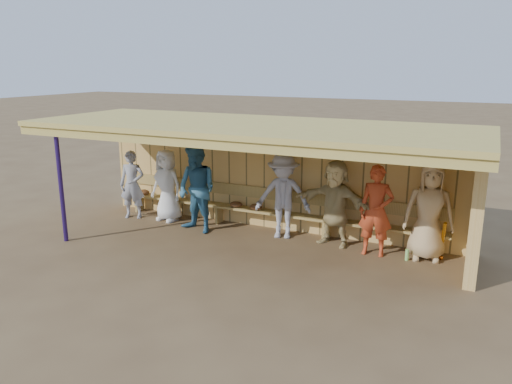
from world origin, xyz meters
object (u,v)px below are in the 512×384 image
player_a (132,185)px  player_f (335,203)px  player_g (376,211)px  player_h (429,211)px  player_b (167,185)px  bench (271,207)px  player_c (197,189)px  player_e (283,196)px

player_a → player_f: 4.93m
player_f → player_g: bearing=-2.8°
player_f → player_h: 1.82m
player_h → player_b: bearing=169.2°
player_h → bench: (-3.37, 0.31, -0.42)m
player_a → player_b: player_b is taller
player_c → bench: (1.41, 0.80, -0.44)m
player_a → player_e: bearing=-16.1°
player_f → player_h: bearing=10.7°
bench → player_f: bearing=-11.1°
player_c → player_h: size_ratio=1.03×
player_e → player_h: bearing=-13.1°
bench → player_b: bearing=-171.4°
player_b → player_g: player_g is taller
player_b → player_h: player_h is taller
player_h → player_e: bearing=169.1°
player_g → bench: player_g is taller
player_a → player_g: 5.80m
player_f → bench: 1.62m
player_c → bench: size_ratio=0.25×
player_c → player_e: bearing=27.0°
player_b → player_e: (2.93, 0.04, 0.06)m
player_e → bench: size_ratio=0.24×
player_a → player_b: size_ratio=0.96×
player_b → player_h: 5.87m
player_b → player_a: bearing=-160.7°
player_c → player_e: (1.84, 0.46, -0.06)m
player_c → player_h: player_c is taller
player_c → bench: 1.68m
player_a → player_b: (0.87, 0.19, 0.04)m
player_a → player_h: player_h is taller
player_e → player_f: player_e is taller
player_b → player_e: 2.93m
player_f → player_e: bearing=-167.5°
player_g → player_a: bearing=176.1°
player_f → player_c: bearing=-159.8°
player_g → player_b: bearing=174.0°
player_g → player_e: bearing=170.6°
player_b → player_h: bearing=7.7°
player_b → player_f: 4.05m
player_c → bench: player_c is taller
player_a → player_h: size_ratio=0.86×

